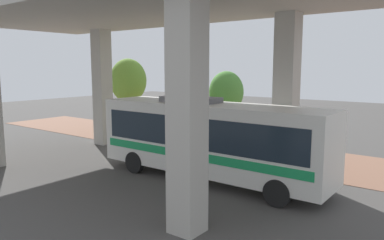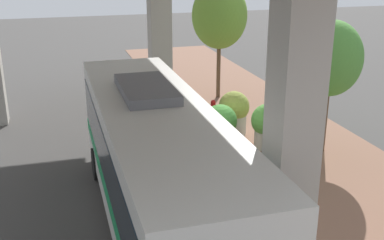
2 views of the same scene
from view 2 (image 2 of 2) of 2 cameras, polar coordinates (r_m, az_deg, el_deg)
ground_plane at (r=16.56m, az=2.77°, el=-4.72°), size 80.00×80.00×0.00m
sidewalk_strip at (r=17.69m, az=12.02°, el=-3.48°), size 6.00×40.00×0.02m
bus at (r=11.80m, az=-4.26°, el=-4.78°), size 2.64×10.52×3.59m
fire_hydrant at (r=20.11m, az=2.51°, el=1.15°), size 0.44×0.21×0.92m
planter_front at (r=17.38m, az=3.35°, el=-0.69°), size 1.22×1.22×1.59m
planter_middle at (r=17.45m, az=8.94°, el=-0.59°), size 1.20×1.20×1.64m
planter_back at (r=18.59m, az=4.97°, el=0.94°), size 1.19×1.19×1.71m
planter_extra at (r=16.33m, az=11.59°, el=-1.78°), size 1.51×1.51×1.89m
street_tree_near at (r=22.70m, az=3.28°, el=12.23°), size 2.56×2.56×5.48m
street_tree_far at (r=16.93m, az=16.09°, el=6.97°), size 2.15×2.15×4.64m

